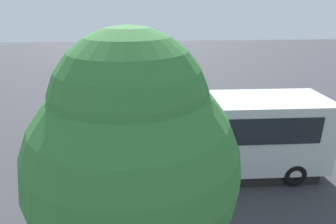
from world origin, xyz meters
TOP-DOWN VIEW (x-y plane):
  - ground_plane at (0.00, 0.00)m, footprint 80.00×80.00m
  - tour_bus at (-1.60, 5.23)m, footprint 9.58×2.70m
  - spectator_far_left at (-3.00, 2.64)m, footprint 0.57×0.38m
  - spectator_left at (-2.02, 2.73)m, footprint 0.58×0.35m
  - spectator_centre at (-1.02, 2.78)m, footprint 0.57×0.33m
  - spectator_right at (-0.01, 2.94)m, footprint 0.58×0.33m
  - parked_motorcycle_silver at (-4.07, 3.50)m, footprint 2.05×0.58m
  - stunt_motorcycle at (2.49, -1.99)m, footprint 1.96×0.94m
  - traffic_cone at (-0.46, -0.29)m, footprint 0.34×0.34m
  - tree_centre at (0.92, 10.99)m, footprint 3.76×3.76m
  - bay_line_a at (-6.05, -0.67)m, footprint 0.28×4.07m
  - bay_line_b at (-3.18, -0.67)m, footprint 0.31×4.89m
  - bay_line_c at (-0.32, -0.67)m, footprint 0.29×4.45m
  - bay_line_d at (2.55, -0.67)m, footprint 0.28×4.28m
  - bay_line_e at (5.41, -0.67)m, footprint 0.28×4.29m

SIDE VIEW (x-z plane):
  - ground_plane at x=0.00m, z-range 0.00..0.00m
  - bay_line_d at x=2.55m, z-range 0.00..0.01m
  - bay_line_a at x=-6.05m, z-range 0.00..0.01m
  - bay_line_b at x=-3.18m, z-range 0.00..0.01m
  - bay_line_c at x=-0.32m, z-range 0.00..0.01m
  - bay_line_e at x=5.41m, z-range 0.00..0.01m
  - traffic_cone at x=-0.46m, z-range -0.01..0.62m
  - parked_motorcycle_silver at x=-4.07m, z-range -0.01..0.97m
  - stunt_motorcycle at x=2.49m, z-range 0.00..1.23m
  - spectator_far_left at x=-3.00m, z-range 0.15..1.82m
  - spectator_centre at x=-1.02m, z-range 0.15..1.84m
  - spectator_left at x=-2.02m, z-range 0.16..1.90m
  - spectator_right at x=-0.01m, z-range 0.18..1.99m
  - tour_bus at x=-1.60m, z-range 0.02..3.27m
  - tree_centre at x=0.92m, z-range 1.03..7.42m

